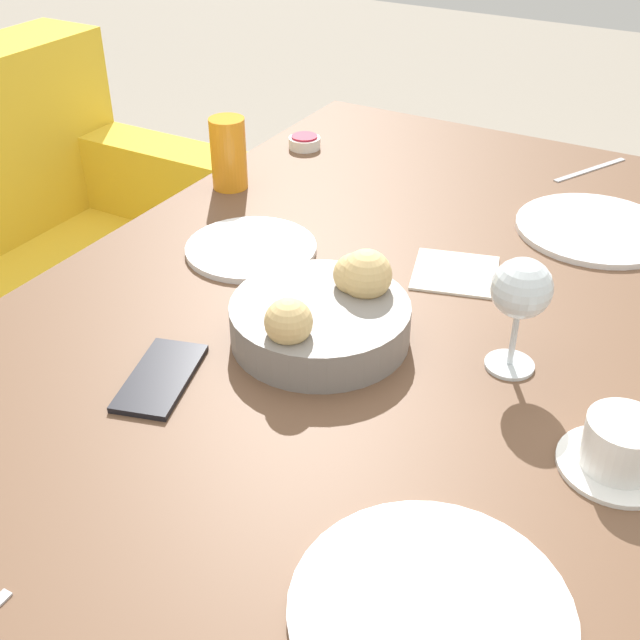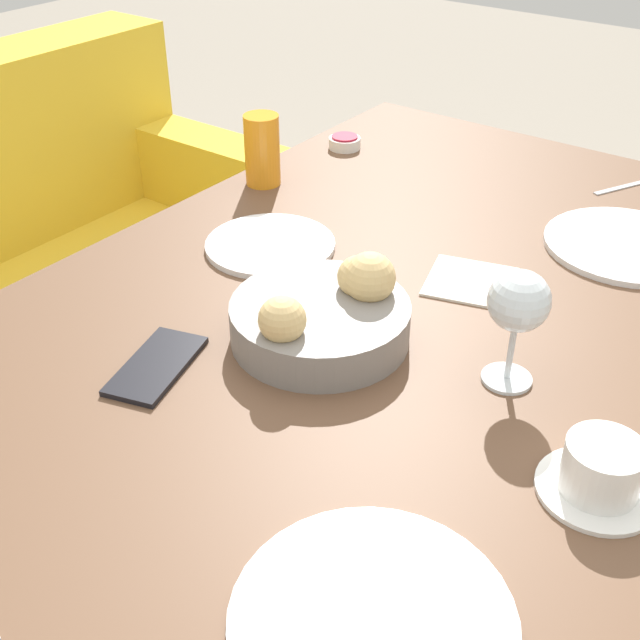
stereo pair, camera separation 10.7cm
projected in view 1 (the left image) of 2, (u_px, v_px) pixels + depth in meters
dining_table at (375, 365)px, 1.17m from camera, size 1.59×1.01×0.74m
bread_basket at (324, 315)px, 1.07m from camera, size 0.24×0.24×0.11m
plate_near_left at (431, 611)px, 0.72m from camera, size 0.26×0.26×0.01m
plate_near_right at (595, 229)px, 1.34m from camera, size 0.26×0.26×0.01m
plate_far_center at (251, 248)px, 1.29m from camera, size 0.21×0.21×0.01m
juice_glass at (229, 153)px, 1.46m from camera, size 0.07×0.07×0.13m
wine_glass at (521, 292)px, 0.97m from camera, size 0.08×0.08×0.16m
coffee_cup at (620, 447)px, 0.86m from camera, size 0.13×0.13×0.06m
jam_bowl_berry at (305, 142)px, 1.65m from camera, size 0.07×0.07×0.03m
knife_silver at (590, 170)px, 1.56m from camera, size 0.18×0.10×0.00m
napkin at (455, 273)px, 1.23m from camera, size 0.16×0.16×0.00m
cell_phone at (161, 377)px, 1.01m from camera, size 0.16×0.11×0.01m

